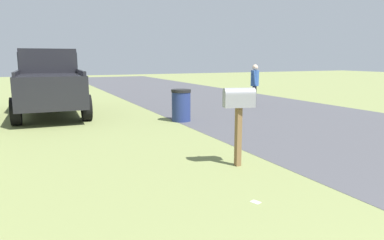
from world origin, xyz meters
name	(u,v)px	position (x,y,z in m)	size (l,w,h in m)	color
mailbox	(239,104)	(6.08, -0.23, 1.06)	(0.33, 0.55, 1.32)	brown
pickup_truck	(49,80)	(13.53, 2.27, 1.10)	(5.16, 2.25, 2.09)	black
trash_bin	(181,105)	(10.40, -1.04, 0.46)	(0.56, 0.56, 0.92)	navy
pedestrian	(255,83)	(12.11, -4.76, 0.90)	(0.39, 0.43, 1.57)	black
litter_wrapper_midfield_a	(256,202)	(4.67, 0.38, 0.00)	(0.12, 0.08, 0.01)	silver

